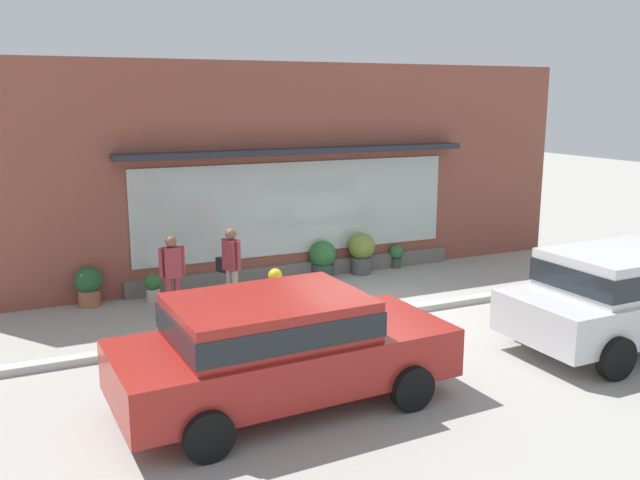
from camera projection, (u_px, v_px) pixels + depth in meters
ground_plane at (363, 316)px, 12.74m from camera, size 60.00×60.00×0.00m
curb_strip at (368, 316)px, 12.55m from camera, size 14.00×0.24×0.12m
storefront at (295, 175)px, 15.08m from camera, size 14.00×0.81×4.75m
fire_hydrant at (275, 290)px, 12.92m from camera, size 0.42×0.39×0.84m
pedestrian_with_handbag at (231, 263)px, 12.95m from camera, size 0.37×0.62×1.58m
pedestrian_passerby at (172, 270)px, 12.48m from camera, size 0.49×0.23×1.54m
parked_car_red at (279, 344)px, 8.92m from camera, size 4.53×2.23×1.50m
parked_car_silver at (627, 292)px, 11.03m from camera, size 4.29×2.08×1.61m
potted_plant_trailing_edge at (361, 251)px, 15.64m from camera, size 0.61×0.61×0.96m
potted_plant_window_left at (396, 255)px, 16.24m from camera, size 0.34×0.34×0.55m
potted_plant_low_front at (322, 258)px, 15.38m from camera, size 0.62×0.62×0.83m
potted_plant_window_right at (89, 285)px, 13.25m from camera, size 0.54×0.54×0.78m
potted_plant_corner_tall at (153, 287)px, 13.54m from camera, size 0.32×0.32×0.57m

